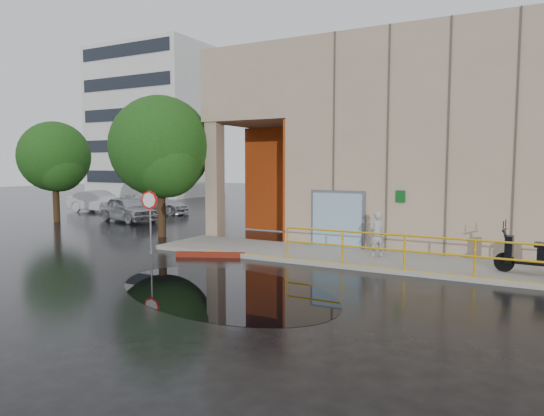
{
  "coord_description": "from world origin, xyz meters",
  "views": [
    {
      "loc": [
        6.41,
        -10.96,
        3.21
      ],
      "look_at": [
        -0.99,
        3.0,
        1.78
      ],
      "focal_mm": 32.0,
      "sensor_mm": 36.0,
      "label": 1
    }
  ],
  "objects_px": {
    "car_b": "(98,201)",
    "tree_near": "(162,150)",
    "scooter": "(533,245)",
    "person": "(377,234)",
    "stop_sign": "(150,207)",
    "car_a": "(128,209)",
    "tree_far": "(56,159)",
    "car_c": "(156,204)",
    "red_curb": "(210,255)"
  },
  "relations": [
    {
      "from": "stop_sign",
      "to": "tree_far",
      "type": "bearing_deg",
      "value": 173.64
    },
    {
      "from": "scooter",
      "to": "car_a",
      "type": "relative_size",
      "value": 0.47
    },
    {
      "from": "red_curb",
      "to": "scooter",
      "type": "bearing_deg",
      "value": 8.6
    },
    {
      "from": "scooter",
      "to": "car_b",
      "type": "distance_m",
      "value": 27.04
    },
    {
      "from": "car_a",
      "to": "tree_near",
      "type": "bearing_deg",
      "value": -107.23
    },
    {
      "from": "stop_sign",
      "to": "tree_near",
      "type": "xyz_separation_m",
      "value": [
        -2.28,
        3.36,
        2.12
      ]
    },
    {
      "from": "car_b",
      "to": "tree_near",
      "type": "xyz_separation_m",
      "value": [
        11.41,
        -6.74,
        3.09
      ]
    },
    {
      "from": "person",
      "to": "scooter",
      "type": "relative_size",
      "value": 0.79
    },
    {
      "from": "car_c",
      "to": "tree_far",
      "type": "relative_size",
      "value": 0.78
    },
    {
      "from": "tree_far",
      "to": "car_a",
      "type": "bearing_deg",
      "value": 32.51
    },
    {
      "from": "car_c",
      "to": "tree_far",
      "type": "height_order",
      "value": "tree_far"
    },
    {
      "from": "car_c",
      "to": "person",
      "type": "bearing_deg",
      "value": -131.37
    },
    {
      "from": "car_c",
      "to": "tree_near",
      "type": "bearing_deg",
      "value": -151.8
    },
    {
      "from": "scooter",
      "to": "stop_sign",
      "type": "height_order",
      "value": "stop_sign"
    },
    {
      "from": "red_curb",
      "to": "car_a",
      "type": "height_order",
      "value": "car_a"
    },
    {
      "from": "red_curb",
      "to": "tree_near",
      "type": "relative_size",
      "value": 0.39
    },
    {
      "from": "car_a",
      "to": "tree_far",
      "type": "bearing_deg",
      "value": 137.83
    },
    {
      "from": "scooter",
      "to": "car_c",
      "type": "relative_size",
      "value": 0.45
    },
    {
      "from": "car_b",
      "to": "tree_far",
      "type": "bearing_deg",
      "value": -155.69
    },
    {
      "from": "car_a",
      "to": "tree_far",
      "type": "xyz_separation_m",
      "value": [
        -3.22,
        -2.05,
        2.78
      ]
    },
    {
      "from": "stop_sign",
      "to": "tree_near",
      "type": "distance_m",
      "value": 4.58
    },
    {
      "from": "stop_sign",
      "to": "tree_far",
      "type": "relative_size",
      "value": 0.41
    },
    {
      "from": "car_a",
      "to": "tree_far",
      "type": "height_order",
      "value": "tree_far"
    },
    {
      "from": "red_curb",
      "to": "car_a",
      "type": "bearing_deg",
      "value": 147.55
    },
    {
      "from": "stop_sign",
      "to": "tree_far",
      "type": "height_order",
      "value": "tree_far"
    },
    {
      "from": "person",
      "to": "car_b",
      "type": "relative_size",
      "value": 0.35
    },
    {
      "from": "car_a",
      "to": "car_c",
      "type": "height_order",
      "value": "car_a"
    },
    {
      "from": "person",
      "to": "stop_sign",
      "type": "bearing_deg",
      "value": -20.89
    },
    {
      "from": "car_b",
      "to": "car_c",
      "type": "relative_size",
      "value": 1.01
    },
    {
      "from": "car_b",
      "to": "stop_sign",
      "type": "bearing_deg",
      "value": -127.91
    },
    {
      "from": "car_c",
      "to": "stop_sign",
      "type": "bearing_deg",
      "value": -154.35
    },
    {
      "from": "scooter",
      "to": "red_curb",
      "type": "distance_m",
      "value": 9.98
    },
    {
      "from": "red_curb",
      "to": "tree_far",
      "type": "height_order",
      "value": "tree_far"
    },
    {
      "from": "tree_near",
      "to": "person",
      "type": "bearing_deg",
      "value": -5.13
    },
    {
      "from": "tree_far",
      "to": "stop_sign",
      "type": "bearing_deg",
      "value": -23.86
    },
    {
      "from": "scooter",
      "to": "tree_far",
      "type": "height_order",
      "value": "tree_far"
    },
    {
      "from": "stop_sign",
      "to": "car_a",
      "type": "xyz_separation_m",
      "value": [
        -7.99,
        7.01,
        -0.98
      ]
    },
    {
      "from": "car_c",
      "to": "tree_far",
      "type": "xyz_separation_m",
      "value": [
        -1.9,
        -5.9,
        2.86
      ]
    },
    {
      "from": "car_a",
      "to": "tree_near",
      "type": "height_order",
      "value": "tree_near"
    },
    {
      "from": "stop_sign",
      "to": "scooter",
      "type": "bearing_deg",
      "value": 26.76
    },
    {
      "from": "red_curb",
      "to": "car_c",
      "type": "distance_m",
      "value": 15.55
    },
    {
      "from": "stop_sign",
      "to": "car_a",
      "type": "relative_size",
      "value": 0.55
    },
    {
      "from": "person",
      "to": "car_a",
      "type": "relative_size",
      "value": 0.37
    },
    {
      "from": "car_a",
      "to": "car_b",
      "type": "xyz_separation_m",
      "value": [
        -5.7,
        3.09,
        0.01
      ]
    },
    {
      "from": "red_curb",
      "to": "tree_far",
      "type": "relative_size",
      "value": 0.43
    },
    {
      "from": "stop_sign",
      "to": "red_curb",
      "type": "bearing_deg",
      "value": 29.58
    },
    {
      "from": "scooter",
      "to": "stop_sign",
      "type": "distance_m",
      "value": 12.27
    },
    {
      "from": "red_curb",
      "to": "car_a",
      "type": "distance_m",
      "value": 12.17
    },
    {
      "from": "tree_far",
      "to": "scooter",
      "type": "bearing_deg",
      "value": -7.3
    },
    {
      "from": "scooter",
      "to": "tree_near",
      "type": "xyz_separation_m",
      "value": [
        -14.37,
        1.39,
        2.82
      ]
    }
  ]
}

